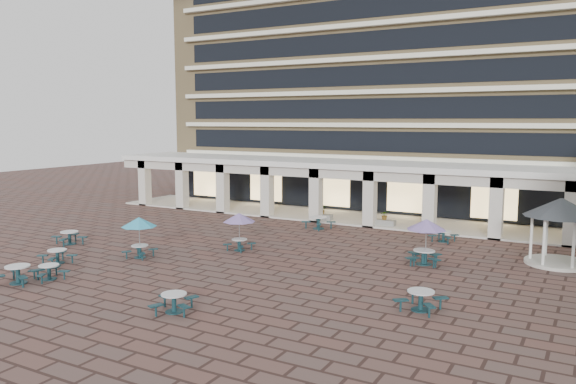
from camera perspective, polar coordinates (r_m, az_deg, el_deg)
name	(u,v)px	position (r m, az deg, el deg)	size (l,w,h in m)	color
ground	(248,261)	(30.21, -4.08, -7.05)	(120.00, 120.00, 0.00)	brown
apartment_building	(402,63)	(52.69, 11.54, 12.75)	(40.00, 15.50, 25.20)	tan
retail_arcade	(355,180)	(42.65, 6.85, 1.23)	(42.00, 6.60, 4.40)	white
picnic_table_0	(18,273)	(28.93, -25.75, -7.41)	(2.26, 2.26, 0.83)	#163B42
picnic_table_1	(57,255)	(32.04, -22.38, -5.95)	(1.90, 1.90, 0.74)	#163B42
picnic_table_2	(174,301)	(22.81, -11.51, -10.79)	(2.07, 2.07, 0.76)	#163B42
picnic_table_4	(139,224)	(31.62, -14.90, -3.12)	(1.93, 1.93, 2.23)	#163B42
picnic_table_5	(49,271)	(29.04, -23.11, -7.36)	(1.88, 1.88, 0.70)	#163B42
picnic_table_6	(239,219)	(32.35, -4.99, -2.75)	(1.88, 1.88, 2.18)	#163B42
picnic_table_7	(421,299)	(23.16, 13.34, -10.49)	(1.95, 1.95, 0.81)	#163B42
picnic_table_8	(70,237)	(36.60, -21.31, -4.24)	(2.12, 2.12, 0.79)	#163B42
picnic_table_10	(423,256)	(30.23, 13.57, -6.31)	(1.98, 1.98, 0.78)	#163B42
picnic_table_11	(426,226)	(29.98, 13.88, -3.40)	(2.06, 2.06, 2.38)	#163B42
picnic_table_12	(318,222)	(38.96, 3.12, -3.02)	(2.24, 2.24, 0.84)	#163B42
picnic_table_13	(443,235)	(36.11, 15.52, -4.24)	(1.73, 1.73, 0.70)	#163B42
gazebo	(561,215)	(32.25, 25.98, -2.11)	(3.73, 3.73, 3.47)	beige
planter_left	(322,215)	(42.01, 3.52, -2.33)	(1.50, 0.66, 1.19)	gray
planter_right	(385,220)	(40.17, 9.80, -2.87)	(1.50, 0.72, 1.19)	gray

